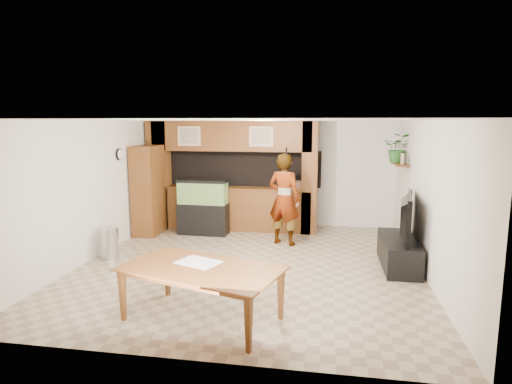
% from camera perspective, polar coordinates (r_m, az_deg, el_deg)
% --- Properties ---
extents(floor, '(6.50, 6.50, 0.00)m').
position_cam_1_polar(floor, '(7.92, -0.83, -9.62)').
color(floor, tan).
rests_on(floor, ground).
extents(ceiling, '(6.50, 6.50, 0.00)m').
position_cam_1_polar(ceiling, '(7.50, -0.87, 9.55)').
color(ceiling, white).
rests_on(ceiling, wall_back).
extents(wall_back, '(6.00, 0.00, 6.00)m').
position_cam_1_polar(wall_back, '(10.78, 2.30, 2.51)').
color(wall_back, silver).
rests_on(wall_back, floor).
extents(wall_left, '(0.00, 6.50, 6.50)m').
position_cam_1_polar(wall_left, '(8.66, -20.77, 0.27)').
color(wall_left, silver).
rests_on(wall_left, floor).
extents(wall_right, '(0.00, 6.50, 6.50)m').
position_cam_1_polar(wall_right, '(7.65, 21.83, -0.90)').
color(wall_right, silver).
rests_on(wall_right, floor).
extents(partition, '(4.20, 0.99, 2.60)m').
position_cam_1_polar(partition, '(10.35, -3.36, 2.29)').
color(partition, brown).
rests_on(partition, floor).
extents(wall_clock, '(0.05, 0.25, 0.25)m').
position_cam_1_polar(wall_clock, '(9.45, -17.74, 4.79)').
color(wall_clock, black).
rests_on(wall_clock, wall_left).
extents(wall_shelf, '(0.25, 0.90, 0.04)m').
position_cam_1_polar(wall_shelf, '(9.48, 18.64, 3.55)').
color(wall_shelf, brown).
rests_on(wall_shelf, wall_right).
extents(pantry_cabinet, '(0.51, 0.84, 2.05)m').
position_cam_1_polar(pantry_cabinet, '(10.12, -14.18, 0.21)').
color(pantry_cabinet, brown).
rests_on(pantry_cabinet, floor).
extents(trash_can, '(0.33, 0.33, 0.60)m').
position_cam_1_polar(trash_can, '(8.61, -18.94, -6.47)').
color(trash_can, '#B2B2B7').
rests_on(trash_can, floor).
extents(aquarium, '(1.15, 0.43, 1.27)m').
position_cam_1_polar(aquarium, '(9.93, -7.07, -2.09)').
color(aquarium, black).
rests_on(aquarium, floor).
extents(tv_stand, '(0.57, 1.57, 0.52)m').
position_cam_1_polar(tv_stand, '(8.14, 18.47, -7.65)').
color(tv_stand, black).
rests_on(tv_stand, floor).
extents(television, '(0.42, 1.40, 0.80)m').
position_cam_1_polar(television, '(7.98, 18.71, -3.10)').
color(television, black).
rests_on(television, tv_stand).
extents(photo_frame, '(0.04, 0.17, 0.22)m').
position_cam_1_polar(photo_frame, '(9.23, 18.91, 4.21)').
color(photo_frame, tan).
rests_on(photo_frame, wall_shelf).
extents(potted_plant, '(0.67, 0.62, 0.62)m').
position_cam_1_polar(potted_plant, '(9.61, 18.42, 5.59)').
color(potted_plant, '#245A24').
rests_on(potted_plant, wall_shelf).
extents(person, '(0.83, 0.68, 1.94)m').
position_cam_1_polar(person, '(8.99, 3.78, -0.96)').
color(person, '#8F794E').
rests_on(person, floor).
extents(microphone, '(0.04, 0.11, 0.17)m').
position_cam_1_polar(microphone, '(8.70, 4.08, 5.45)').
color(microphone, black).
rests_on(microphone, person).
extents(dining_table, '(2.27, 1.66, 0.72)m').
position_cam_1_polar(dining_table, '(5.73, -7.44, -13.44)').
color(dining_table, brown).
rests_on(dining_table, floor).
extents(newspaper_a, '(0.66, 0.58, 0.01)m').
position_cam_1_polar(newspaper_a, '(5.82, -7.65, -9.26)').
color(newspaper_a, silver).
rests_on(newspaper_a, dining_table).
extents(counter_box, '(0.32, 0.27, 0.19)m').
position_cam_1_polar(counter_box, '(9.95, 5.23, 0.95)').
color(counter_box, tan).
rests_on(counter_box, partition).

